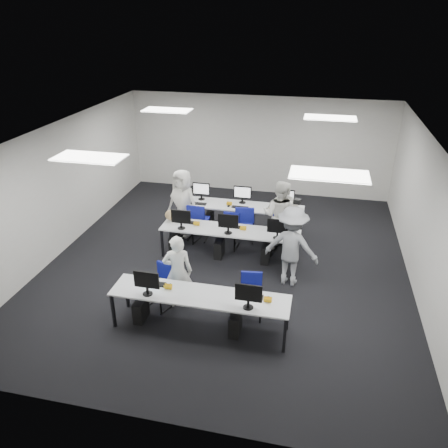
% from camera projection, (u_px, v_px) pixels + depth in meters
% --- Properties ---
extents(room, '(9.00, 9.02, 3.00)m').
position_uv_depth(room, '(228.00, 202.00, 9.45)').
color(room, black).
rests_on(room, ground).
extents(ceiling_panels, '(5.20, 4.60, 0.02)m').
position_uv_depth(ceiling_panels, '(228.00, 134.00, 8.80)').
color(ceiling_panels, white).
rests_on(ceiling_panels, room).
extents(desk_front, '(3.20, 0.70, 0.73)m').
position_uv_depth(desk_front, '(200.00, 297.00, 7.71)').
color(desk_front, silver).
rests_on(desk_front, ground).
extents(desk_mid, '(3.20, 0.70, 0.73)m').
position_uv_depth(desk_mid, '(230.00, 232.00, 9.99)').
color(desk_mid, silver).
rests_on(desk_mid, ground).
extents(desk_back, '(3.20, 0.70, 0.73)m').
position_uv_depth(desk_back, '(241.00, 207.00, 11.22)').
color(desk_back, silver).
rests_on(desk_back, ground).
extents(equipment_front, '(2.51, 0.41, 1.19)m').
position_uv_depth(equipment_front, '(190.00, 311.00, 7.88)').
color(equipment_front, '#0D6BB0').
rests_on(equipment_front, desk_front).
extents(equipment_mid, '(2.91, 0.41, 1.19)m').
position_uv_depth(equipment_mid, '(222.00, 243.00, 10.15)').
color(equipment_mid, white).
rests_on(equipment_mid, desk_mid).
extents(equipment_back, '(2.91, 0.41, 1.19)m').
position_uv_depth(equipment_back, '(248.00, 219.00, 11.34)').
color(equipment_back, white).
rests_on(equipment_back, desk_back).
extents(chair_0, '(0.57, 0.59, 0.87)m').
position_uv_depth(chair_0, '(161.00, 294.00, 8.50)').
color(chair_0, navy).
rests_on(chair_0, ground).
extents(chair_1, '(0.47, 0.50, 0.85)m').
position_uv_depth(chair_1, '(251.00, 303.00, 8.23)').
color(chair_1, navy).
rests_on(chair_1, ground).
extents(chair_2, '(0.49, 0.52, 0.84)m').
position_uv_depth(chair_2, '(190.00, 230.00, 10.97)').
color(chair_2, navy).
rests_on(chair_2, ground).
extents(chair_3, '(0.44, 0.48, 0.84)m').
position_uv_depth(chair_3, '(229.00, 237.00, 10.65)').
color(chair_3, navy).
rests_on(chair_3, ground).
extents(chair_4, '(0.56, 0.60, 0.98)m').
position_uv_depth(chair_4, '(283.00, 242.00, 10.32)').
color(chair_4, navy).
rests_on(chair_4, ground).
extents(chair_5, '(0.49, 0.53, 0.97)m').
position_uv_depth(chair_5, '(199.00, 227.00, 11.03)').
color(chair_5, navy).
rests_on(chair_5, ground).
extents(chair_6, '(0.55, 0.58, 0.97)m').
position_uv_depth(chair_6, '(244.00, 229.00, 10.95)').
color(chair_6, navy).
rests_on(chair_6, ground).
extents(chair_7, '(0.52, 0.56, 0.93)m').
position_uv_depth(chair_7, '(283.00, 236.00, 10.64)').
color(chair_7, navy).
rests_on(chair_7, ground).
extents(handbag, '(0.36, 0.27, 0.27)m').
position_uv_depth(handbag, '(172.00, 215.00, 10.36)').
color(handbag, '#98734E').
rests_on(handbag, desk_mid).
extents(student_0, '(0.64, 0.50, 1.53)m').
position_uv_depth(student_0, '(178.00, 272.00, 8.29)').
color(student_0, silver).
rests_on(student_0, ground).
extents(student_1, '(0.94, 0.80, 1.72)m').
position_uv_depth(student_1, '(280.00, 215.00, 10.36)').
color(student_1, silver).
rests_on(student_1, ground).
extents(student_2, '(0.99, 0.81, 1.74)m').
position_uv_depth(student_2, '(183.00, 203.00, 10.99)').
color(student_2, silver).
rests_on(student_2, ground).
extents(student_3, '(1.00, 0.58, 1.59)m').
position_uv_depth(student_3, '(283.00, 215.00, 10.54)').
color(student_3, silver).
rests_on(student_3, ground).
extents(photographer, '(1.23, 0.84, 1.75)m').
position_uv_depth(photographer, '(292.00, 246.00, 8.97)').
color(photographer, gray).
rests_on(photographer, ground).
extents(dslr_camera, '(0.17, 0.20, 0.10)m').
position_uv_depth(dslr_camera, '(297.00, 201.00, 8.70)').
color(dslr_camera, black).
rests_on(dslr_camera, photographer).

